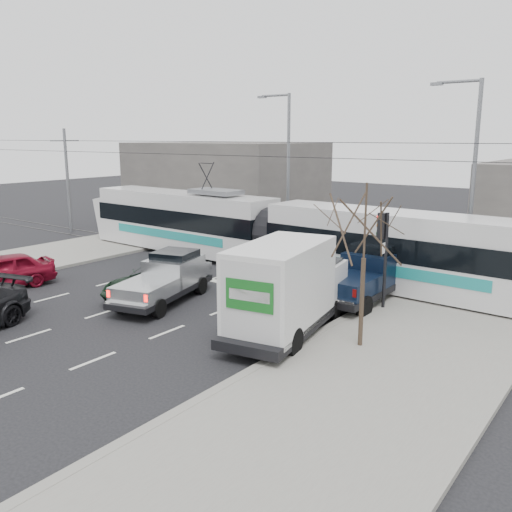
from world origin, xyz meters
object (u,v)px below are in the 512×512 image
Objects in this scene: silver_pickup at (167,278)px; red_car at (1,272)px; bare_tree at (365,229)px; green_car at (155,281)px; street_lamp_far at (286,159)px; box_truck at (287,289)px; navy_pickup at (367,274)px; street_lamp_near at (470,167)px; tram at (274,233)px; traffic_signal at (383,239)px.

silver_pickup is 7.69m from red_car.
green_car is at bearing 179.24° from bare_tree.
street_lamp_far is 1.89× the size of green_car.
street_lamp_far reaches higher than box_truck.
navy_pickup is 1.20× the size of red_car.
red_car is (-13.00, -2.77, -0.81)m from box_truck.
red_car is (-7.05, -3.06, -0.19)m from silver_pickup.
box_truck is at bearing -175.56° from bare_tree.
street_lamp_near is 9.64m from tram.
bare_tree is 0.56× the size of street_lamp_near.
silver_pickup is (-8.53, 0.09, -2.85)m from bare_tree.
tram is 12.46m from red_car.
tram is at bearing 160.74° from navy_pickup.
silver_pickup is 1.16× the size of green_car.
green_car is at bearing -154.50° from traffic_signal.
box_truck reaches higher than navy_pickup.
street_lamp_near reaches higher than bare_tree.
red_car is at bearing -177.76° from box_truck.
bare_tree is at bearing 23.66° from red_car.
red_car is at bearing -169.21° from bare_tree.
box_truck is 6.74m from green_car.
traffic_signal is at bearing 61.19° from box_truck.
tram reaches higher than navy_pickup.
green_car is at bearing 162.79° from silver_pickup.
bare_tree is 5.92m from navy_pickup.
box_truck reaches higher than red_car.
street_lamp_near is at bearing 56.29° from red_car.
street_lamp_far is at bearing 114.13° from box_truck.
street_lamp_far is at bearing 138.36° from navy_pickup.
street_lamp_near reaches higher than box_truck.
red_car is (-3.79, -16.47, -4.36)m from street_lamp_far.
street_lamp_near is 15.15m from green_car.
box_truck is 5.09m from navy_pickup.
red_car is (-15.58, -2.97, -3.04)m from bare_tree.
navy_pickup is 15.58m from red_car.
traffic_signal is 4.59m from box_truck.
silver_pickup is (3.26, -13.41, -4.17)m from street_lamp_far.
street_lamp_far is at bearing 121.31° from tram.
traffic_signal is 0.76× the size of green_car.
red_car reaches higher than green_car.
red_car is at bearing -124.84° from tram.
box_truck is (5.95, -0.29, 0.62)m from silver_pickup.
street_lamp_near reaches higher than navy_pickup.
bare_tree is 17.97m from street_lamp_far.
navy_pickup is at bearing -105.24° from street_lamp_near.
tram is at bearing 65.99° from red_car.
tram is at bearing 139.39° from bare_tree.
street_lamp_far is (-10.66, 9.50, 2.37)m from traffic_signal.
traffic_signal is 0.14× the size of tram.
street_lamp_far is 1.70× the size of navy_pickup.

